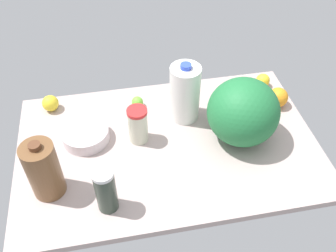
{
  "coord_description": "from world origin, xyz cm",
  "views": [
    {
      "loc": [
        -18.86,
        -99.97,
        115.01
      ],
      "look_at": [
        0.0,
        0.0,
        13.0
      ],
      "focal_mm": 40.0,
      "sensor_mm": 36.0,
      "label": 1
    }
  ],
  "objects_px": {
    "shaker_bottle": "(106,190)",
    "orange_by_jug": "(278,97)",
    "milk_jug": "(185,93)",
    "lime_far_back": "(137,102)",
    "mixing_bowl": "(85,134)",
    "lemon_near_front": "(263,80)",
    "tumbler_cup": "(138,125)",
    "chocolate_milk_jug": "(43,170)",
    "lemon_beside_bowl": "(50,103)",
    "watermelon": "(243,112)"
  },
  "relations": [
    {
      "from": "milk_jug",
      "to": "shaker_bottle",
      "type": "relative_size",
      "value": 1.43
    },
    {
      "from": "mixing_bowl",
      "to": "chocolate_milk_jug",
      "type": "relative_size",
      "value": 0.78
    },
    {
      "from": "shaker_bottle",
      "to": "lime_far_back",
      "type": "height_order",
      "value": "shaker_bottle"
    },
    {
      "from": "watermelon",
      "to": "shaker_bottle",
      "type": "bearing_deg",
      "value": -156.55
    },
    {
      "from": "lemon_beside_bowl",
      "to": "watermelon",
      "type": "bearing_deg",
      "value": -22.02
    },
    {
      "from": "shaker_bottle",
      "to": "lime_far_back",
      "type": "bearing_deg",
      "value": 71.48
    },
    {
      "from": "mixing_bowl",
      "to": "chocolate_milk_jug",
      "type": "xyz_separation_m",
      "value": [
        -0.14,
        -0.23,
        0.09
      ]
    },
    {
      "from": "watermelon",
      "to": "orange_by_jug",
      "type": "bearing_deg",
      "value": 33.94
    },
    {
      "from": "shaker_bottle",
      "to": "mixing_bowl",
      "type": "relative_size",
      "value": 0.99
    },
    {
      "from": "chocolate_milk_jug",
      "to": "lemon_beside_bowl",
      "type": "distance_m",
      "value": 0.45
    },
    {
      "from": "tumbler_cup",
      "to": "chocolate_milk_jug",
      "type": "relative_size",
      "value": 0.65
    },
    {
      "from": "mixing_bowl",
      "to": "chocolate_milk_jug",
      "type": "height_order",
      "value": "chocolate_milk_jug"
    },
    {
      "from": "chocolate_milk_jug",
      "to": "tumbler_cup",
      "type": "bearing_deg",
      "value": 28.69
    },
    {
      "from": "tumbler_cup",
      "to": "shaker_bottle",
      "type": "bearing_deg",
      "value": -116.04
    },
    {
      "from": "orange_by_jug",
      "to": "lemon_near_front",
      "type": "bearing_deg",
      "value": 95.91
    },
    {
      "from": "milk_jug",
      "to": "lemon_beside_bowl",
      "type": "bearing_deg",
      "value": 165.44
    },
    {
      "from": "milk_jug",
      "to": "lemon_near_front",
      "type": "relative_size",
      "value": 4.22
    },
    {
      "from": "tumbler_cup",
      "to": "chocolate_milk_jug",
      "type": "distance_m",
      "value": 0.4
    },
    {
      "from": "chocolate_milk_jug",
      "to": "lemon_beside_bowl",
      "type": "height_order",
      "value": "chocolate_milk_jug"
    },
    {
      "from": "tumbler_cup",
      "to": "orange_by_jug",
      "type": "height_order",
      "value": "tumbler_cup"
    },
    {
      "from": "milk_jug",
      "to": "tumbler_cup",
      "type": "distance_m",
      "value": 0.24
    },
    {
      "from": "milk_jug",
      "to": "chocolate_milk_jug",
      "type": "xyz_separation_m",
      "value": [
        -0.56,
        -0.29,
        -0.01
      ]
    },
    {
      "from": "tumbler_cup",
      "to": "mixing_bowl",
      "type": "distance_m",
      "value": 0.22
    },
    {
      "from": "lemon_near_front",
      "to": "orange_by_jug",
      "type": "bearing_deg",
      "value": -84.09
    },
    {
      "from": "milk_jug",
      "to": "lime_far_back",
      "type": "xyz_separation_m",
      "value": [
        -0.19,
        0.1,
        -0.1
      ]
    },
    {
      "from": "shaker_bottle",
      "to": "lemon_beside_bowl",
      "type": "distance_m",
      "value": 0.59
    },
    {
      "from": "tumbler_cup",
      "to": "lemon_near_front",
      "type": "xyz_separation_m",
      "value": [
        0.62,
        0.23,
        -0.05
      ]
    },
    {
      "from": "shaker_bottle",
      "to": "orange_by_jug",
      "type": "distance_m",
      "value": 0.87
    },
    {
      "from": "orange_by_jug",
      "to": "shaker_bottle",
      "type": "bearing_deg",
      "value": -153.29
    },
    {
      "from": "orange_by_jug",
      "to": "lime_far_back",
      "type": "xyz_separation_m",
      "value": [
        -0.61,
        0.1,
        -0.02
      ]
    },
    {
      "from": "watermelon",
      "to": "shaker_bottle",
      "type": "xyz_separation_m",
      "value": [
        -0.55,
        -0.24,
        -0.04
      ]
    },
    {
      "from": "watermelon",
      "to": "chocolate_milk_jug",
      "type": "relative_size",
      "value": 1.16
    },
    {
      "from": "milk_jug",
      "to": "lime_far_back",
      "type": "relative_size",
      "value": 5.32
    },
    {
      "from": "orange_by_jug",
      "to": "lime_far_back",
      "type": "height_order",
      "value": "orange_by_jug"
    },
    {
      "from": "watermelon",
      "to": "lemon_beside_bowl",
      "type": "xyz_separation_m",
      "value": [
        -0.76,
        0.31,
        -0.1
      ]
    },
    {
      "from": "lemon_near_front",
      "to": "lemon_beside_bowl",
      "type": "distance_m",
      "value": 0.97
    },
    {
      "from": "lime_far_back",
      "to": "lemon_beside_bowl",
      "type": "bearing_deg",
      "value": 172.2
    },
    {
      "from": "mixing_bowl",
      "to": "lime_far_back",
      "type": "distance_m",
      "value": 0.28
    },
    {
      "from": "tumbler_cup",
      "to": "orange_by_jug",
      "type": "bearing_deg",
      "value": 8.34
    },
    {
      "from": "tumbler_cup",
      "to": "orange_by_jug",
      "type": "distance_m",
      "value": 0.64
    },
    {
      "from": "mixing_bowl",
      "to": "chocolate_milk_jug",
      "type": "bearing_deg",
      "value": -120.68
    },
    {
      "from": "shaker_bottle",
      "to": "lemon_near_front",
      "type": "height_order",
      "value": "shaker_bottle"
    },
    {
      "from": "watermelon",
      "to": "orange_by_jug",
      "type": "distance_m",
      "value": 0.29
    },
    {
      "from": "shaker_bottle",
      "to": "lime_far_back",
      "type": "relative_size",
      "value": 3.71
    },
    {
      "from": "orange_by_jug",
      "to": "lime_far_back",
      "type": "distance_m",
      "value": 0.62
    },
    {
      "from": "mixing_bowl",
      "to": "lime_far_back",
      "type": "relative_size",
      "value": 3.75
    },
    {
      "from": "milk_jug",
      "to": "tumbler_cup",
      "type": "relative_size",
      "value": 1.7
    },
    {
      "from": "tumbler_cup",
      "to": "mixing_bowl",
      "type": "height_order",
      "value": "tumbler_cup"
    },
    {
      "from": "milk_jug",
      "to": "orange_by_jug",
      "type": "height_order",
      "value": "milk_jug"
    },
    {
      "from": "lime_far_back",
      "to": "mixing_bowl",
      "type": "bearing_deg",
      "value": -145.57
    }
  ]
}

